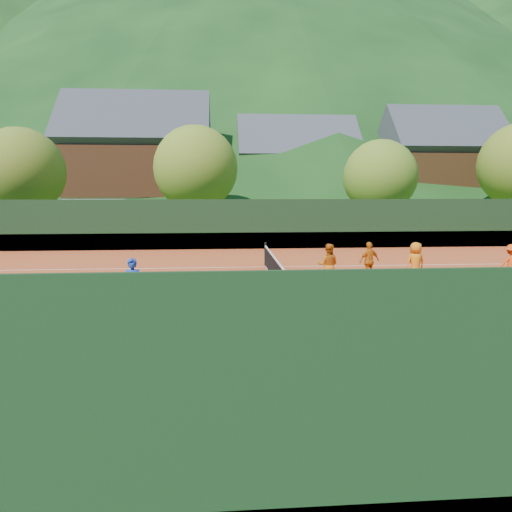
{
  "coord_description": "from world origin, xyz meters",
  "views": [
    {
      "loc": [
        -2.06,
        -15.43,
        3.64
      ],
      "look_at": [
        -0.9,
        0.0,
        1.35
      ],
      "focal_mm": 32.0,
      "sensor_mm": 36.0,
      "label": 1
    }
  ],
  "objects": [
    {
      "name": "ground",
      "position": [
        0.0,
        0.0,
        0.0
      ],
      "size": [
        400.0,
        400.0,
        0.0
      ],
      "primitive_type": "plane",
      "color": "#294F18",
      "rests_on": "ground"
    },
    {
      "name": "clay_court",
      "position": [
        0.0,
        0.0,
        0.01
      ],
      "size": [
        40.0,
        24.0,
        0.02
      ],
      "primitive_type": "cube",
      "color": "#B6431D",
      "rests_on": "ground"
    },
    {
      "name": "mountain_far",
      "position": [
        10.0,
        160.0,
        55.0
      ],
      "size": [
        280.0,
        280.0,
        110.0
      ],
      "primitive_type": "cone",
      "color": "black",
      "rests_on": "ground"
    },
    {
      "name": "mountain_far_right",
      "position": [
        90.0,
        150.0,
        47.5
      ],
      "size": [
        260.0,
        260.0,
        95.0
      ],
      "primitive_type": "cone",
      "color": "black",
      "rests_on": "ground"
    },
    {
      "name": "coach",
      "position": [
        -4.64,
        -2.32,
        0.85
      ],
      "size": [
        0.64,
        0.46,
        1.65
      ],
      "primitive_type": "imported",
      "rotation": [
        0.0,
        0.0,
        -0.11
      ],
      "color": "#1939A4",
      "rests_on": "clay_court"
    },
    {
      "name": "student_a",
      "position": [
        1.88,
        1.08,
        0.82
      ],
      "size": [
        0.93,
        0.82,
        1.61
      ],
      "primitive_type": "imported",
      "rotation": [
        0.0,
        0.0,
        2.83
      ],
      "color": "#CC6112",
      "rests_on": "clay_court"
    },
    {
      "name": "student_b",
      "position": [
        3.79,
        2.13,
        0.79
      ],
      "size": [
        0.97,
        0.64,
        1.53
      ],
      "primitive_type": "imported",
      "rotation": [
        0.0,
        0.0,
        3.47
      ],
      "color": "orange",
      "rests_on": "clay_court"
    },
    {
      "name": "student_c",
      "position": [
        5.32,
        1.28,
        0.82
      ],
      "size": [
        0.87,
        0.66,
        1.61
      ],
      "primitive_type": "imported",
      "rotation": [
        0.0,
        0.0,
        3.35
      ],
      "color": "orange",
      "rests_on": "clay_court"
    },
    {
      "name": "student_d",
      "position": [
        9.1,
        1.18,
        0.77
      ],
      "size": [
        1.04,
        0.68,
        1.5
      ],
      "primitive_type": "imported",
      "rotation": [
        0.0,
        0.0,
        3.01
      ],
      "color": "#DD4B13",
      "rests_on": "clay_court"
    },
    {
      "name": "tennis_ball_0",
      "position": [
        -5.49,
        -1.07,
        0.05
      ],
      "size": [
        0.07,
        0.07,
        0.07
      ],
      "primitive_type": "sphere",
      "color": "#CBE325",
      "rests_on": "clay_court"
    },
    {
      "name": "tennis_ball_1",
      "position": [
        4.26,
        -0.82,
        0.05
      ],
      "size": [
        0.07,
        0.07,
        0.07
      ],
      "primitive_type": "sphere",
      "color": "#CBE325",
      "rests_on": "clay_court"
    },
    {
      "name": "tennis_ball_2",
      "position": [
        -5.04,
        -3.54,
        0.05
      ],
      "size": [
        0.07,
        0.07,
        0.07
      ],
      "primitive_type": "sphere",
      "color": "#CBE325",
      "rests_on": "clay_court"
    },
    {
      "name": "tennis_ball_3",
      "position": [
        -0.01,
        -3.69,
        0.05
      ],
      "size": [
        0.07,
        0.07,
        0.07
      ],
      "primitive_type": "sphere",
      "color": "#CBE325",
      "rests_on": "clay_court"
    },
    {
      "name": "tennis_ball_5",
      "position": [
        -3.56,
        -5.57,
        0.05
      ],
      "size": [
        0.07,
        0.07,
        0.07
      ],
      "primitive_type": "sphere",
      "color": "#CBE325",
      "rests_on": "clay_court"
    },
    {
      "name": "tennis_ball_6",
      "position": [
        -5.2,
        -7.37,
        0.05
      ],
      "size": [
        0.07,
        0.07,
        0.07
      ],
      "primitive_type": "sphere",
      "color": "#CBE325",
      "rests_on": "clay_court"
    },
    {
      "name": "tennis_ball_7",
      "position": [
        3.96,
        -2.53,
        0.05
      ],
      "size": [
        0.07,
        0.07,
        0.07
      ],
      "primitive_type": "sphere",
      "color": "#CBE325",
      "rests_on": "clay_court"
    },
    {
      "name": "tennis_ball_8",
      "position": [
        4.48,
        -0.94,
        0.05
      ],
      "size": [
        0.07,
        0.07,
        0.07
      ],
      "primitive_type": "sphere",
      "color": "#CBE325",
      "rests_on": "clay_court"
    },
    {
      "name": "tennis_ball_9",
      "position": [
        4.28,
        -5.78,
        0.05
      ],
      "size": [
        0.07,
        0.07,
        0.07
      ],
      "primitive_type": "sphere",
      "color": "#CBE325",
      "rests_on": "clay_court"
    },
    {
      "name": "tennis_ball_11",
      "position": [
        -1.21,
        -6.54,
        0.05
      ],
      "size": [
        0.07,
        0.07,
        0.07
      ],
      "primitive_type": "sphere",
      "color": "#CBE325",
      "rests_on": "clay_court"
    },
    {
      "name": "tennis_ball_12",
      "position": [
        0.05,
        -7.93,
        0.05
      ],
      "size": [
        0.07,
        0.07,
        0.07
      ],
      "primitive_type": "sphere",
      "color": "#CBE325",
      "rests_on": "clay_court"
    },
    {
      "name": "tennis_ball_13",
      "position": [
        -6.23,
        -6.21,
        0.05
      ],
      "size": [
        0.07,
        0.07,
        0.07
      ],
      "primitive_type": "sphere",
      "color": "#CBE325",
      "rests_on": "clay_court"
    },
    {
      "name": "tennis_ball_14",
      "position": [
        3.11,
        -4.12,
        0.05
      ],
      "size": [
        0.07,
        0.07,
        0.07
      ],
      "primitive_type": "sphere",
      "color": "#CBE325",
      "rests_on": "clay_court"
    },
    {
      "name": "tennis_ball_15",
      "position": [
        3.5,
        -2.45,
        0.05
      ],
      "size": [
        0.07,
        0.07,
        0.07
      ],
      "primitive_type": "sphere",
      "color": "#CBE325",
      "rests_on": "clay_court"
    },
    {
      "name": "tennis_ball_16",
      "position": [
        -5.06,
        -7.48,
        0.05
      ],
      "size": [
        0.07,
        0.07,
        0.07
      ],
      "primitive_type": "sphere",
      "color": "#CBE325",
      "rests_on": "clay_court"
    },
    {
      "name": "tennis_ball_17",
      "position": [
        3.77,
        -6.26,
        0.05
      ],
      "size": [
        0.07,
        0.07,
        0.07
      ],
      "primitive_type": "sphere",
      "color": "#CBE325",
      "rests_on": "clay_court"
    },
    {
      "name": "tennis_ball_18",
      "position": [
        -4.82,
        -2.03,
        0.05
      ],
      "size": [
        0.07,
        0.07,
        0.07
      ],
      "primitive_type": "sphere",
      "color": "#CBE325",
      "rests_on": "clay_court"
    },
    {
      "name": "tennis_ball_19",
      "position": [
        -5.2,
        -6.87,
        0.05
      ],
      "size": [
        0.07,
        0.07,
        0.07
      ],
      "primitive_type": "sphere",
      "color": "#CBE325",
      "rests_on": "clay_court"
    },
    {
      "name": "tennis_ball_21",
      "position": [
        5.59,
        -1.33,
        0.05
      ],
      "size": [
        0.07,
        0.07,
        0.07
      ],
      "primitive_type": "sphere",
      "color": "#CBE325",
      "rests_on": "clay_court"
    },
    {
      "name": "tennis_ball_22",
      "position": [
        -4.53,
        -5.2,
        0.05
      ],
      "size": [
        0.07,
        0.07,
        0.07
      ],
      "primitive_type": "sphere",
      "color": "#CBE325",
      "rests_on": "clay_court"
    },
    {
      "name": "court_lines",
      "position": [
        0.0,
        0.0,
        0.02
      ],
      "size": [
        23.83,
        11.03,
        0.0
      ],
      "color": "silver",
      "rests_on": "clay_court"
    },
    {
      "name": "tennis_net",
      "position": [
        0.0,
        0.0,
        0.52
      ],
      "size": [
        0.1,
        12.07,
        1.1
      ],
      "color": "black",
      "rests_on": "clay_court"
    },
    {
      "name": "perimeter_fence",
      "position": [
        0.0,
        0.0,
        1.27
      ],
      "size": [
        40.4,
        24.24,
        3.0
      ],
      "color": "black",
      "rests_on": "clay_court"
    },
    {
      "name": "ball_hopper",
      "position": [
        -5.8,
        -4.89,
        0.77
      ],
      "size": [
        0.57,
        0.57,
        1.0
      ],
      "color": "black",
      "rests_on": "clay_court"
    },
    {
      "name": "chalet_left",
      "position": [
        -10.0,
        30.0,
        5.65
      ],
      "size": [
        13.8,
        9.93,
        12.92
      ],
      "color": "beige",
      "rests_on": "ground"
    },
    {
      "name": "chalet_mid",
      "position": [
        6.0,
        34.0,
        4.99
      ],
      "size": [
        12.65,
        8.82,
        11.45
      ],
      "color": "beige",
      "rests_on": "ground"
    },
    {
      "name": "chalet_right",
      "position": [
        20.0,
        30.0,
        5.26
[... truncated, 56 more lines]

